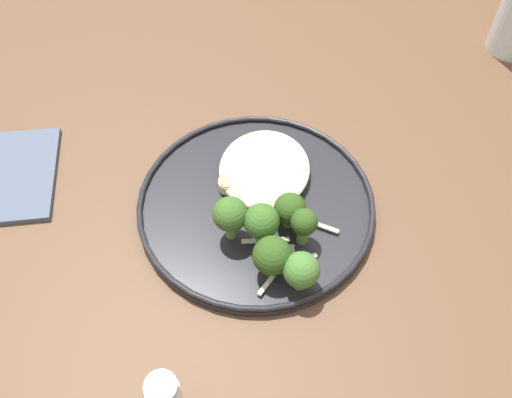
{
  "coord_description": "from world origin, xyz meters",
  "views": [
    {
      "loc": [
        0.41,
        0.06,
        1.31
      ],
      "look_at": [
        0.01,
        0.01,
        0.76
      ],
      "focal_mm": 39.58,
      "sensor_mm": 36.0,
      "label": 1
    }
  ],
  "objects_px": {
    "seared_scallop_tiny_bay": "(267,151)",
    "seared_scallop_on_noodles": "(269,204)",
    "broccoli_floret_near_rim": "(230,215)",
    "broccoli_floret_right_tilted": "(304,224)",
    "seared_scallop_right_edge": "(228,184)",
    "seared_scallop_rear_pale": "(263,176)",
    "broccoli_floret_small_sprig": "(272,256)",
    "seared_scallop_half_hidden": "(251,147)",
    "salt_shaker": "(165,397)",
    "broccoli_floret_left_leaning": "(290,209)",
    "folded_napkin": "(20,175)",
    "broccoli_floret_rear_charred": "(262,222)",
    "broccoli_floret_tall_stalk": "(301,271)",
    "dinner_plate": "(256,205)"
  },
  "relations": [
    {
      "from": "seared_scallop_tiny_bay",
      "to": "seared_scallop_on_noodles",
      "type": "relative_size",
      "value": 1.09
    },
    {
      "from": "broccoli_floret_near_rim",
      "to": "broccoli_floret_right_tilted",
      "type": "bearing_deg",
      "value": 92.05
    },
    {
      "from": "seared_scallop_on_noodles",
      "to": "seared_scallop_right_edge",
      "type": "bearing_deg",
      "value": -114.56
    },
    {
      "from": "seared_scallop_rear_pale",
      "to": "broccoli_floret_small_sprig",
      "type": "bearing_deg",
      "value": 11.3
    },
    {
      "from": "seared_scallop_right_edge",
      "to": "broccoli_floret_right_tilted",
      "type": "distance_m",
      "value": 0.12
    },
    {
      "from": "seared_scallop_half_hidden",
      "to": "salt_shaker",
      "type": "xyz_separation_m",
      "value": [
        0.33,
        -0.04,
        0.01
      ]
    },
    {
      "from": "broccoli_floret_left_leaning",
      "to": "seared_scallop_right_edge",
      "type": "bearing_deg",
      "value": -117.55
    },
    {
      "from": "seared_scallop_tiny_bay",
      "to": "folded_napkin",
      "type": "relative_size",
      "value": 0.23
    },
    {
      "from": "seared_scallop_rear_pale",
      "to": "seared_scallop_right_edge",
      "type": "xyz_separation_m",
      "value": [
        0.02,
        -0.04,
        -0.0
      ]
    },
    {
      "from": "broccoli_floret_small_sprig",
      "to": "broccoli_floret_rear_charred",
      "type": "bearing_deg",
      "value": -157.38
    },
    {
      "from": "broccoli_floret_small_sprig",
      "to": "broccoli_floret_rear_charred",
      "type": "distance_m",
      "value": 0.04
    },
    {
      "from": "broccoli_floret_tall_stalk",
      "to": "salt_shaker",
      "type": "relative_size",
      "value": 0.8
    },
    {
      "from": "broccoli_floret_small_sprig",
      "to": "seared_scallop_right_edge",
      "type": "bearing_deg",
      "value": -148.72
    },
    {
      "from": "broccoli_floret_right_tilted",
      "to": "salt_shaker",
      "type": "xyz_separation_m",
      "value": [
        0.2,
        -0.11,
        -0.01
      ]
    },
    {
      "from": "seared_scallop_half_hidden",
      "to": "broccoli_floret_near_rim",
      "type": "distance_m",
      "value": 0.13
    },
    {
      "from": "seared_scallop_half_hidden",
      "to": "broccoli_floret_left_leaning",
      "type": "height_order",
      "value": "broccoli_floret_left_leaning"
    },
    {
      "from": "broccoli_floret_rear_charred",
      "to": "broccoli_floret_tall_stalk",
      "type": "xyz_separation_m",
      "value": [
        0.05,
        0.05,
        -0.01
      ]
    },
    {
      "from": "seared_scallop_half_hidden",
      "to": "seared_scallop_on_noodles",
      "type": "height_order",
      "value": "same"
    },
    {
      "from": "broccoli_floret_rear_charred",
      "to": "broccoli_floret_left_leaning",
      "type": "height_order",
      "value": "broccoli_floret_rear_charred"
    },
    {
      "from": "broccoli_floret_tall_stalk",
      "to": "folded_napkin",
      "type": "xyz_separation_m",
      "value": [
        -0.12,
        -0.37,
        -0.04
      ]
    },
    {
      "from": "seared_scallop_rear_pale",
      "to": "seared_scallop_tiny_bay",
      "type": "relative_size",
      "value": 0.72
    },
    {
      "from": "seared_scallop_rear_pale",
      "to": "broccoli_floret_left_leaning",
      "type": "xyz_separation_m",
      "value": [
        0.06,
        0.04,
        0.02
      ]
    },
    {
      "from": "broccoli_floret_small_sprig",
      "to": "broccoli_floret_right_tilted",
      "type": "bearing_deg",
      "value": 145.89
    },
    {
      "from": "seared_scallop_right_edge",
      "to": "seared_scallop_half_hidden",
      "type": "bearing_deg",
      "value": 163.55
    },
    {
      "from": "seared_scallop_right_edge",
      "to": "folded_napkin",
      "type": "bearing_deg",
      "value": -88.8
    },
    {
      "from": "folded_napkin",
      "to": "broccoli_floret_small_sprig",
      "type": "bearing_deg",
      "value": 73.05
    },
    {
      "from": "seared_scallop_half_hidden",
      "to": "dinner_plate",
      "type": "bearing_deg",
      "value": 12.05
    },
    {
      "from": "broccoli_floret_near_rim",
      "to": "salt_shaker",
      "type": "distance_m",
      "value": 0.2
    },
    {
      "from": "seared_scallop_rear_pale",
      "to": "broccoli_floret_small_sprig",
      "type": "xyz_separation_m",
      "value": [
        0.12,
        0.02,
        0.02
      ]
    },
    {
      "from": "broccoli_floret_left_leaning",
      "to": "folded_napkin",
      "type": "height_order",
      "value": "broccoli_floret_left_leaning"
    },
    {
      "from": "broccoli_floret_near_rim",
      "to": "folded_napkin",
      "type": "distance_m",
      "value": 0.29
    },
    {
      "from": "seared_scallop_rear_pale",
      "to": "broccoli_floret_right_tilted",
      "type": "distance_m",
      "value": 0.1
    },
    {
      "from": "dinner_plate",
      "to": "seared_scallop_on_noodles",
      "type": "distance_m",
      "value": 0.02
    },
    {
      "from": "seared_scallop_half_hidden",
      "to": "broccoli_floret_rear_charred",
      "type": "relative_size",
      "value": 0.59
    },
    {
      "from": "seared_scallop_half_hidden",
      "to": "seared_scallop_tiny_bay",
      "type": "relative_size",
      "value": 1.04
    },
    {
      "from": "seared_scallop_on_noodles",
      "to": "seared_scallop_tiny_bay",
      "type": "bearing_deg",
      "value": -171.95
    },
    {
      "from": "seared_scallop_half_hidden",
      "to": "broccoli_floret_tall_stalk",
      "type": "height_order",
      "value": "broccoli_floret_tall_stalk"
    },
    {
      "from": "broccoli_floret_small_sprig",
      "to": "seared_scallop_tiny_bay",
      "type": "bearing_deg",
      "value": -171.65
    },
    {
      "from": "folded_napkin",
      "to": "broccoli_floret_near_rim",
      "type": "bearing_deg",
      "value": 78.1
    },
    {
      "from": "broccoli_floret_right_tilted",
      "to": "broccoli_floret_rear_charred",
      "type": "relative_size",
      "value": 0.89
    },
    {
      "from": "dinner_plate",
      "to": "folded_napkin",
      "type": "distance_m",
      "value": 0.31
    },
    {
      "from": "seared_scallop_half_hidden",
      "to": "broccoli_floret_small_sprig",
      "type": "height_order",
      "value": "broccoli_floret_small_sprig"
    },
    {
      "from": "folded_napkin",
      "to": "dinner_plate",
      "type": "bearing_deg",
      "value": 87.83
    },
    {
      "from": "seared_scallop_on_noodles",
      "to": "broccoli_floret_rear_charred",
      "type": "bearing_deg",
      "value": -4.62
    },
    {
      "from": "seared_scallop_half_hidden",
      "to": "seared_scallop_tiny_bay",
      "type": "height_order",
      "value": "seared_scallop_half_hidden"
    },
    {
      "from": "seared_scallop_right_edge",
      "to": "broccoli_floret_small_sprig",
      "type": "height_order",
      "value": "broccoli_floret_small_sprig"
    },
    {
      "from": "dinner_plate",
      "to": "broccoli_floret_left_leaning",
      "type": "xyz_separation_m",
      "value": [
        0.02,
        0.04,
        0.03
      ]
    },
    {
      "from": "seared_scallop_tiny_bay",
      "to": "broccoli_floret_rear_charred",
      "type": "distance_m",
      "value": 0.13
    },
    {
      "from": "seared_scallop_right_edge",
      "to": "broccoli_floret_near_rim",
      "type": "distance_m",
      "value": 0.07
    },
    {
      "from": "broccoli_floret_rear_charred",
      "to": "broccoli_floret_tall_stalk",
      "type": "height_order",
      "value": "broccoli_floret_rear_charred"
    }
  ]
}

